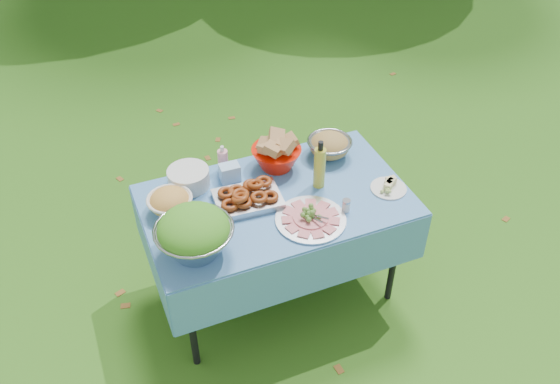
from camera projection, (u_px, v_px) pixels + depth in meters
The scene contains 14 objects.
ground at pixel (277, 290), 3.77m from camera, with size 80.00×80.00×0.00m, color #183E0B.
picnic_table at pixel (277, 247), 3.52m from camera, with size 1.46×0.86×0.76m, color #84C2FF.
salad_bowl at pixel (194, 233), 2.88m from camera, with size 0.39×0.39×0.26m, color #9B9EA4, non-canonical shape.
pasta_bowl_white at pixel (170, 202), 3.16m from camera, with size 0.24×0.24×0.13m, color silver, non-canonical shape.
plate_stack at pixel (189, 178), 3.34m from camera, with size 0.24×0.24×0.11m, color silver.
wipes_box at pixel (230, 173), 3.38m from camera, with size 0.11×0.08×0.10m, color #A0CCF9.
sanitizer_bottle at pixel (223, 159), 3.42m from camera, with size 0.06×0.06×0.17m, color pink.
bread_bowl at pixel (276, 153), 3.44m from camera, with size 0.29×0.29×0.20m, color red, non-canonical shape.
pasta_bowl_steel at pixel (329, 145), 3.55m from camera, with size 0.26×0.26×0.14m, color #9B9EA4, non-canonical shape.
fried_tray at pixel (248, 197), 3.23m from camera, with size 0.36×0.25×0.08m, color #B8B8BE.
charcuterie_platter at pixel (311, 214), 3.11m from camera, with size 0.38×0.38×0.09m, color silver.
oil_bottle at pixel (320, 164), 3.27m from camera, with size 0.07×0.07×0.30m, color gold.
cheese_plate at pixel (389, 185), 3.33m from camera, with size 0.20×0.20×0.06m, color silver.
shaker at pixel (346, 205), 3.18m from camera, with size 0.05×0.05×0.07m, color silver.
Camera 1 is at (-0.93, -2.30, 2.90)m, focal length 38.00 mm.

